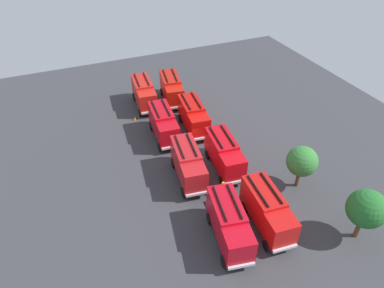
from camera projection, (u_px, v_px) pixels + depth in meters
ground_plane at (192, 153)px, 42.43m from camera, size 62.93×62.93×0.00m
fire_truck_0 at (144, 93)px, 50.27m from camera, size 7.40×3.30×3.88m
fire_truck_1 at (163, 123)px, 43.82m from camera, size 7.38×3.26×3.88m
fire_truck_2 at (188, 163)px, 37.57m from camera, size 7.47×3.55×3.88m
fire_truck_3 at (229, 223)px, 30.91m from camera, size 7.52×3.79×3.88m
fire_truck_4 at (172, 88)px, 51.36m from camera, size 7.51×3.74×3.88m
fire_truck_5 at (193, 115)px, 45.33m from camera, size 7.43×3.40×3.88m
fire_truck_6 at (224, 153)px, 38.95m from camera, size 7.43×3.40×3.88m
fire_truck_7 at (267, 209)px, 32.23m from camera, size 7.40×3.31×3.88m
firefighter_0 at (235, 152)px, 41.10m from camera, size 0.43×0.48×1.71m
firefighter_1 at (223, 188)px, 36.11m from camera, size 0.48×0.43×1.79m
firefighter_2 at (217, 130)px, 44.63m from camera, size 0.29×0.42×1.77m
tree_0 at (302, 161)px, 35.85m from camera, size 3.26×3.26×5.06m
tree_1 at (367, 209)px, 30.25m from camera, size 3.52×3.52×5.46m
traffic_cone_0 at (135, 118)px, 48.25m from camera, size 0.39×0.39×0.55m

